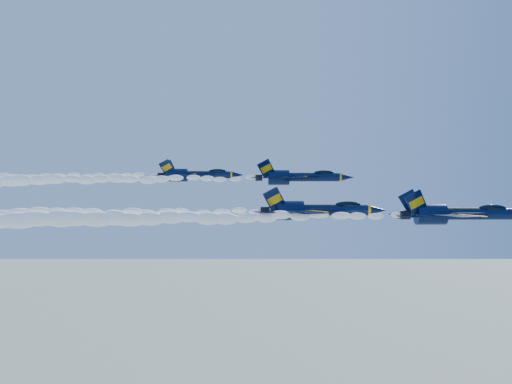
{
  "coord_description": "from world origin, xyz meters",
  "views": [
    {
      "loc": [
        -5.01,
        -74.51,
        154.04
      ],
      "look_at": [
        -4.61,
        1.26,
        152.57
      ],
      "focal_mm": 35.0,
      "sensor_mm": 36.0,
      "label": 1
    }
  ],
  "objects_px": {
    "jet_third": "(298,177)",
    "jet_fourth": "(195,175)",
    "jet_second": "(315,210)",
    "jet_lead": "(457,214)"
  },
  "relations": [
    {
      "from": "jet_lead",
      "to": "jet_third",
      "type": "height_order",
      "value": "jet_third"
    },
    {
      "from": "jet_second",
      "to": "jet_third",
      "type": "relative_size",
      "value": 1.08
    },
    {
      "from": "jet_lead",
      "to": "jet_third",
      "type": "distance_m",
      "value": 25.32
    },
    {
      "from": "jet_fourth",
      "to": "jet_second",
      "type": "bearing_deg",
      "value": -47.58
    },
    {
      "from": "jet_second",
      "to": "jet_third",
      "type": "height_order",
      "value": "jet_third"
    },
    {
      "from": "jet_third",
      "to": "jet_fourth",
      "type": "xyz_separation_m",
      "value": [
        -17.59,
        8.0,
        0.5
      ]
    },
    {
      "from": "jet_second",
      "to": "jet_fourth",
      "type": "height_order",
      "value": "jet_fourth"
    },
    {
      "from": "jet_lead",
      "to": "jet_third",
      "type": "relative_size",
      "value": 1.12
    },
    {
      "from": "jet_lead",
      "to": "jet_second",
      "type": "height_order",
      "value": "jet_second"
    },
    {
      "from": "jet_second",
      "to": "jet_third",
      "type": "xyz_separation_m",
      "value": [
        -1.2,
        12.57,
        4.64
      ]
    }
  ]
}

